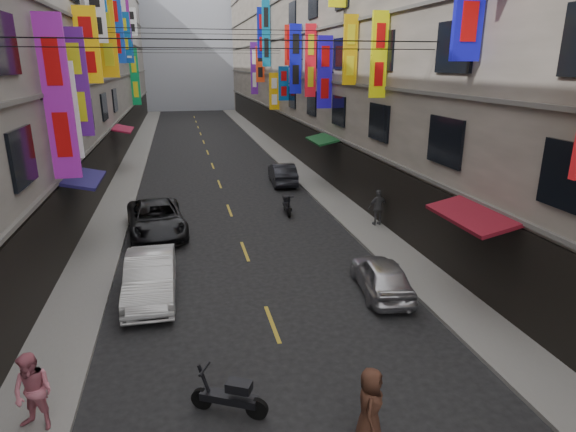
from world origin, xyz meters
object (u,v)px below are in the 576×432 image
car_right_far (282,174)px  pedestrian_crossing (370,406)px  scooter_far_right (287,205)px  pedestrian_rfar (378,207)px  scooter_crossing (230,397)px  car_left_far (156,219)px  car_right_mid (381,276)px  car_left_mid (151,277)px  pedestrian_lfar (33,393)px

car_right_far → pedestrian_crossing: (-2.96, -22.21, 0.17)m
scooter_far_right → pedestrian_rfar: 4.86m
car_right_far → scooter_crossing: bearing=78.6°
car_left_far → car_right_mid: size_ratio=1.42×
car_right_far → pedestrian_rfar: 9.82m
car_left_mid → car_right_mid: (7.59, -1.38, -0.10)m
scooter_far_right → pedestrian_lfar: pedestrian_lfar is taller
car_left_far → car_right_mid: 10.91m
scooter_far_right → pedestrian_crossing: 15.93m
car_left_far → pedestrian_crossing: pedestrian_crossing is taller
car_left_mid → scooter_far_right: bearing=52.0°
scooter_crossing → scooter_far_right: bearing=10.2°
car_left_far → pedestrian_crossing: (4.66, -14.09, 0.12)m
car_right_mid → pedestrian_lfar: pedestrian_lfar is taller
scooter_far_right → car_right_far: (1.13, 6.39, 0.24)m
car_left_mid → car_right_mid: car_left_mid is taller
pedestrian_rfar → scooter_crossing: bearing=52.2°
car_left_mid → pedestrian_lfar: pedestrian_lfar is taller
scooter_crossing → car_right_far: (5.64, 20.76, 0.24)m
car_right_mid → car_right_far: bearing=-83.1°
pedestrian_rfar → car_right_far: bearing=-76.3°
car_right_far → car_right_mid: bearing=93.8°
car_right_mid → pedestrian_rfar: bearing=-104.9°
car_right_mid → scooter_far_right: bearing=-76.3°
scooter_crossing → pedestrian_crossing: size_ratio=0.97×
scooter_crossing → scooter_far_right: size_ratio=0.91×
scooter_far_right → pedestrian_lfar: bearing=62.7°
scooter_far_right → car_right_far: size_ratio=0.44×
car_right_mid → car_left_mid: bearing=-3.3°
car_left_far → car_right_far: (7.62, 8.12, -0.05)m
car_right_far → car_left_mid: bearing=66.3°
car_left_far → pedestrian_rfar: (10.22, -1.34, 0.25)m
car_left_far → pedestrian_lfar: (-2.02, -12.32, 0.27)m
scooter_crossing → pedestrian_crossing: pedestrian_crossing is taller
scooter_crossing → car_right_mid: bearing=-21.8°
car_right_far → pedestrian_rfar: size_ratio=2.40×
scooter_crossing → pedestrian_lfar: pedestrian_lfar is taller
car_left_mid → car_left_far: 6.44m
car_left_mid → pedestrian_rfar: (10.19, 5.09, 0.25)m
scooter_far_right → car_left_far: car_left_far is taller
scooter_crossing → pedestrian_crossing: bearing=-90.8°
car_right_mid → pedestrian_rfar: size_ratio=2.15×
scooter_crossing → car_right_far: bearing=12.4°
scooter_far_right → car_right_far: 6.49m
car_left_far → car_right_far: car_left_far is taller
scooter_crossing → car_right_mid: 7.42m
car_right_far → pedestrian_lfar: (-9.64, -20.45, 0.32)m
car_right_far → pedestrian_rfar: bearing=109.2°
car_left_far → pedestrian_rfar: bearing=-14.0°
car_right_mid → pedestrian_crossing: bearing=71.7°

